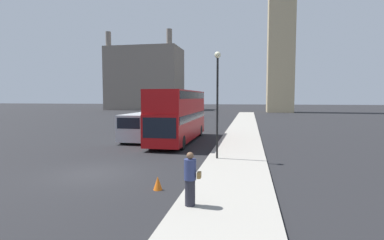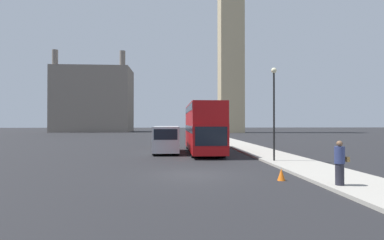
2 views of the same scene
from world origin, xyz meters
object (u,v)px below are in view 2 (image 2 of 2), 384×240
white_van (166,139)px  parked_sedan (165,133)px  pedestrian (340,163)px  red_double_decker_bus (203,126)px  clock_tower (231,12)px  street_lamp (274,100)px

white_van → parked_sedan: (-0.89, 29.81, -0.54)m
pedestrian → red_double_decker_bus: bearing=104.8°
pedestrian → parked_sedan: bearing=100.3°
clock_tower → street_lamp: clock_tower is taller
street_lamp → parked_sedan: (-8.11, 36.82, -3.43)m
clock_tower → white_van: 64.44m
red_double_decker_bus → white_van: 3.44m
pedestrian → parked_sedan: (-8.08, 44.63, -0.32)m
clock_tower → white_van: clock_tower is taller
street_lamp → red_double_decker_bus: bearing=119.4°
red_double_decker_bus → white_van: bearing=-179.1°
street_lamp → parked_sedan: 37.86m
clock_tower → pedestrian: clock_tower is taller
street_lamp → parked_sedan: bearing=102.4°
parked_sedan → pedestrian: bearing=-79.7°
white_van → parked_sedan: size_ratio=1.29×
clock_tower → white_van: bearing=-107.0°
clock_tower → parked_sedan: (-17.27, -23.88, -32.18)m
pedestrian → white_van: bearing=115.9°
clock_tower → street_lamp: size_ratio=10.47×
clock_tower → street_lamp: 67.79m
red_double_decker_bus → pedestrian: 15.44m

